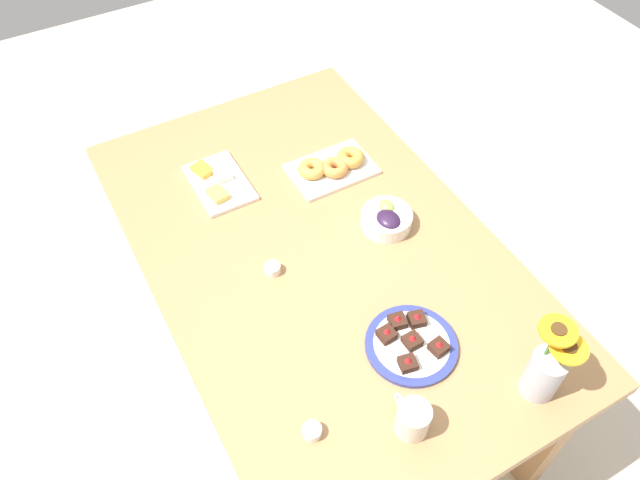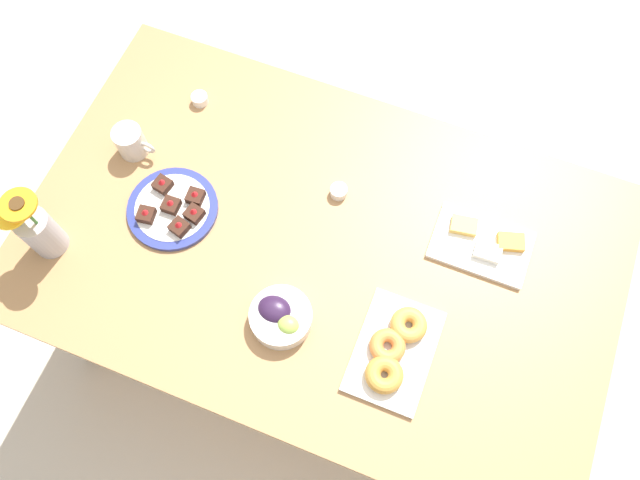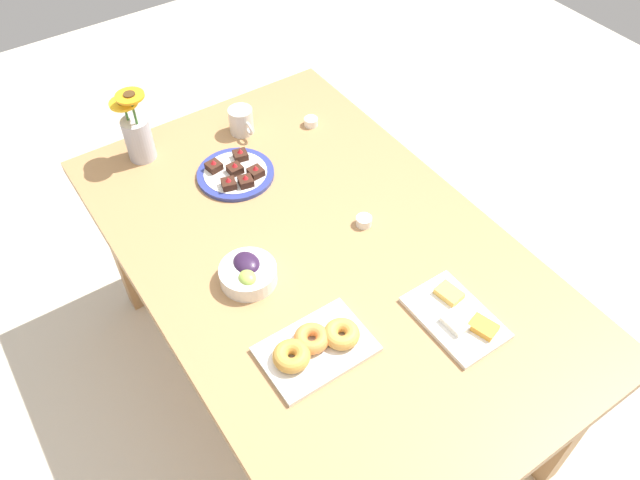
{
  "view_description": "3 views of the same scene",
  "coord_description": "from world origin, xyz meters",
  "px_view_note": "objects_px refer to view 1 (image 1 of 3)",
  "views": [
    {
      "loc": [
        -1.05,
        0.58,
        2.21
      ],
      "look_at": [
        0.0,
        0.0,
        0.78
      ],
      "focal_mm": 35.0,
      "sensor_mm": 36.0,
      "label": 1
    },
    {
      "loc": [
        0.23,
        -0.59,
        2.3
      ],
      "look_at": [
        0.0,
        0.0,
        0.78
      ],
      "focal_mm": 35.0,
      "sensor_mm": 36.0,
      "label": 2
    },
    {
      "loc": [
        0.99,
        -0.67,
        2.1
      ],
      "look_at": [
        0.0,
        0.0,
        0.78
      ],
      "focal_mm": 35.0,
      "sensor_mm": 36.0,
      "label": 3
    }
  ],
  "objects_px": {
    "jam_cup_berry": "(312,431)",
    "flower_vase": "(546,371)",
    "grape_bowl": "(387,219)",
    "croissant_platter": "(332,166)",
    "cheese_platter": "(218,182)",
    "jam_cup_honey": "(272,268)",
    "coffee_mug": "(413,419)",
    "dessert_plate": "(411,344)",
    "dining_table": "(320,266)"
  },
  "relations": [
    {
      "from": "croissant_platter",
      "to": "flower_vase",
      "type": "xyz_separation_m",
      "value": [
        -0.95,
        -0.06,
        0.07
      ]
    },
    {
      "from": "coffee_mug",
      "to": "croissant_platter",
      "type": "bearing_deg",
      "value": -17.85
    },
    {
      "from": "cheese_platter",
      "to": "croissant_platter",
      "type": "distance_m",
      "value": 0.38
    },
    {
      "from": "cheese_platter",
      "to": "grape_bowl",
      "type": "bearing_deg",
      "value": -137.52
    },
    {
      "from": "coffee_mug",
      "to": "grape_bowl",
      "type": "bearing_deg",
      "value": -27.86
    },
    {
      "from": "flower_vase",
      "to": "coffee_mug",
      "type": "bearing_deg",
      "value": 78.37
    },
    {
      "from": "coffee_mug",
      "to": "jam_cup_berry",
      "type": "xyz_separation_m",
      "value": [
        0.1,
        0.22,
        -0.03
      ]
    },
    {
      "from": "croissant_platter",
      "to": "flower_vase",
      "type": "distance_m",
      "value": 0.95
    },
    {
      "from": "croissant_platter",
      "to": "dessert_plate",
      "type": "height_order",
      "value": "same"
    },
    {
      "from": "jam_cup_berry",
      "to": "dessert_plate",
      "type": "height_order",
      "value": "dessert_plate"
    },
    {
      "from": "dining_table",
      "to": "dessert_plate",
      "type": "distance_m",
      "value": 0.43
    },
    {
      "from": "jam_cup_berry",
      "to": "coffee_mug",
      "type": "bearing_deg",
      "value": -115.12
    },
    {
      "from": "croissant_platter",
      "to": "coffee_mug",
      "type": "bearing_deg",
      "value": 162.15
    },
    {
      "from": "coffee_mug",
      "to": "dessert_plate",
      "type": "xyz_separation_m",
      "value": [
        0.19,
        -0.13,
        -0.04
      ]
    },
    {
      "from": "grape_bowl",
      "to": "jam_cup_berry",
      "type": "xyz_separation_m",
      "value": [
        -0.48,
        0.53,
        -0.01
      ]
    },
    {
      "from": "cheese_platter",
      "to": "jam_cup_honey",
      "type": "relative_size",
      "value": 5.42
    },
    {
      "from": "cheese_platter",
      "to": "flower_vase",
      "type": "height_order",
      "value": "flower_vase"
    },
    {
      "from": "croissant_platter",
      "to": "dessert_plate",
      "type": "distance_m",
      "value": 0.71
    },
    {
      "from": "dining_table",
      "to": "dessert_plate",
      "type": "relative_size",
      "value": 6.4
    },
    {
      "from": "coffee_mug",
      "to": "cheese_platter",
      "type": "bearing_deg",
      "value": 4.46
    },
    {
      "from": "jam_cup_honey",
      "to": "dessert_plate",
      "type": "height_order",
      "value": "dessert_plate"
    },
    {
      "from": "jam_cup_berry",
      "to": "flower_vase",
      "type": "bearing_deg",
      "value": -107.16
    },
    {
      "from": "dessert_plate",
      "to": "dining_table",
      "type": "bearing_deg",
      "value": 6.64
    },
    {
      "from": "jam_cup_berry",
      "to": "jam_cup_honey",
      "type": "bearing_deg",
      "value": -15.45
    },
    {
      "from": "jam_cup_berry",
      "to": "cheese_platter",
      "type": "bearing_deg",
      "value": -8.81
    },
    {
      "from": "croissant_platter",
      "to": "jam_cup_berry",
      "type": "height_order",
      "value": "croissant_platter"
    },
    {
      "from": "jam_cup_berry",
      "to": "flower_vase",
      "type": "relative_size",
      "value": 0.18
    },
    {
      "from": "cheese_platter",
      "to": "croissant_platter",
      "type": "height_order",
      "value": "croissant_platter"
    },
    {
      "from": "coffee_mug",
      "to": "flower_vase",
      "type": "distance_m",
      "value": 0.35
    },
    {
      "from": "jam_cup_berry",
      "to": "flower_vase",
      "type": "height_order",
      "value": "flower_vase"
    },
    {
      "from": "dining_table",
      "to": "jam_cup_honey",
      "type": "height_order",
      "value": "jam_cup_honey"
    },
    {
      "from": "coffee_mug",
      "to": "grape_bowl",
      "type": "distance_m",
      "value": 0.66
    },
    {
      "from": "cheese_platter",
      "to": "dessert_plate",
      "type": "bearing_deg",
      "value": -165.71
    },
    {
      "from": "grape_bowl",
      "to": "jam_cup_berry",
      "type": "distance_m",
      "value": 0.72
    },
    {
      "from": "cheese_platter",
      "to": "jam_cup_honey",
      "type": "distance_m",
      "value": 0.41
    },
    {
      "from": "jam_cup_honey",
      "to": "flower_vase",
      "type": "height_order",
      "value": "flower_vase"
    },
    {
      "from": "grape_bowl",
      "to": "croissant_platter",
      "type": "distance_m",
      "value": 0.3
    },
    {
      "from": "jam_cup_honey",
      "to": "grape_bowl",
      "type": "bearing_deg",
      "value": -91.36
    },
    {
      "from": "jam_cup_honey",
      "to": "flower_vase",
      "type": "bearing_deg",
      "value": -147.47
    },
    {
      "from": "coffee_mug",
      "to": "flower_vase",
      "type": "xyz_separation_m",
      "value": [
        -0.07,
        -0.34,
        0.04
      ]
    },
    {
      "from": "jam_cup_berry",
      "to": "flower_vase",
      "type": "xyz_separation_m",
      "value": [
        -0.17,
        -0.56,
        0.08
      ]
    },
    {
      "from": "croissant_platter",
      "to": "jam_cup_berry",
      "type": "bearing_deg",
      "value": 147.11
    },
    {
      "from": "dining_table",
      "to": "jam_cup_honey",
      "type": "xyz_separation_m",
      "value": [
        -0.01,
        0.17,
        0.1
      ]
    },
    {
      "from": "grape_bowl",
      "to": "croissant_platter",
      "type": "bearing_deg",
      "value": 5.03
    },
    {
      "from": "coffee_mug",
      "to": "dessert_plate",
      "type": "height_order",
      "value": "coffee_mug"
    },
    {
      "from": "grape_bowl",
      "to": "dessert_plate",
      "type": "bearing_deg",
      "value": 155.69
    },
    {
      "from": "grape_bowl",
      "to": "jam_cup_honey",
      "type": "xyz_separation_m",
      "value": [
        0.01,
        0.39,
        -0.01
      ]
    },
    {
      "from": "flower_vase",
      "to": "jam_cup_berry",
      "type": "bearing_deg",
      "value": 72.84
    },
    {
      "from": "coffee_mug",
      "to": "jam_cup_honey",
      "type": "bearing_deg",
      "value": 7.96
    },
    {
      "from": "grape_bowl",
      "to": "flower_vase",
      "type": "distance_m",
      "value": 0.66
    }
  ]
}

